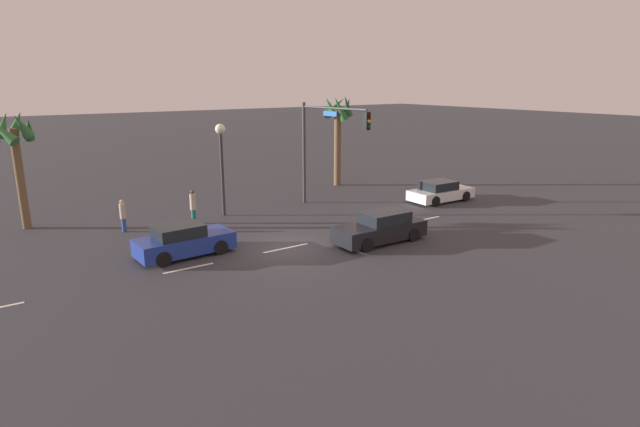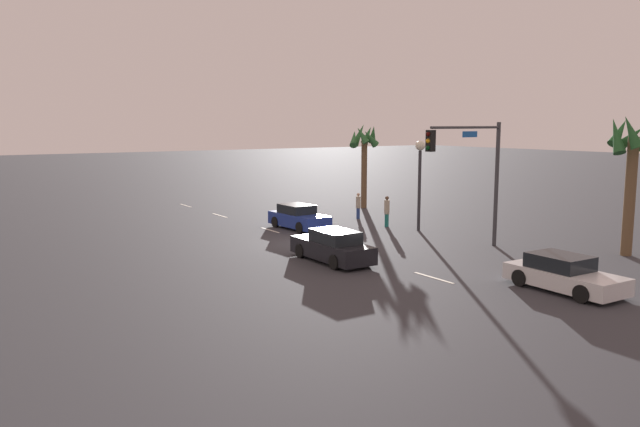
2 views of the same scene
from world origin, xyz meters
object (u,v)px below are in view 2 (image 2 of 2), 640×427
(palm_tree_0, at_px, (632,155))
(palm_tree_1, at_px, (364,145))
(car_0, at_px, (564,274))
(pedestrian_1, at_px, (387,210))
(car_2, at_px, (299,218))
(pedestrian_0, at_px, (358,205))
(car_1, at_px, (333,247))
(streetlamp, at_px, (420,166))
(traffic_signal, at_px, (475,163))

(palm_tree_0, distance_m, palm_tree_1, 20.07)
(car_0, distance_m, palm_tree_1, 24.01)
(car_0, bearing_deg, palm_tree_0, 106.32)
(pedestrian_1, height_order, palm_tree_1, palm_tree_1)
(palm_tree_1, bearing_deg, palm_tree_0, 0.23)
(car_2, bearing_deg, pedestrian_0, 103.09)
(car_0, xyz_separation_m, car_2, (-17.08, -0.99, 0.05))
(pedestrian_0, distance_m, palm_tree_1, 6.50)
(car_2, height_order, pedestrian_1, pedestrian_1)
(car_0, xyz_separation_m, pedestrian_0, (-18.30, 4.26, 0.28))
(palm_tree_1, bearing_deg, car_0, -19.15)
(car_1, height_order, streetlamp, streetlamp)
(palm_tree_0, bearing_deg, car_0, -73.68)
(streetlamp, bearing_deg, pedestrian_1, -161.72)
(car_2, distance_m, pedestrian_1, 5.29)
(palm_tree_1, bearing_deg, pedestrian_1, -27.85)
(car_2, relative_size, pedestrian_0, 2.54)
(car_2, height_order, streetlamp, streetlamp)
(car_0, height_order, pedestrian_1, pedestrian_1)
(palm_tree_0, bearing_deg, car_1, -117.66)
(car_1, height_order, palm_tree_1, palm_tree_1)
(car_2, relative_size, traffic_signal, 0.69)
(traffic_signal, height_order, palm_tree_1, palm_tree_1)
(car_1, relative_size, streetlamp, 0.89)
(car_2, height_order, palm_tree_0, palm_tree_0)
(car_0, relative_size, palm_tree_1, 0.70)
(car_2, height_order, palm_tree_1, palm_tree_1)
(car_0, bearing_deg, pedestrian_1, 165.70)
(traffic_signal, relative_size, palm_tree_0, 0.94)
(pedestrian_1, bearing_deg, streetlamp, 18.28)
(car_1, relative_size, palm_tree_1, 0.74)
(traffic_signal, bearing_deg, car_0, -21.07)
(car_1, xyz_separation_m, palm_tree_1, (-13.69, 12.10, 3.87))
(car_0, distance_m, streetlamp, 13.86)
(car_1, xyz_separation_m, pedestrian_0, (-9.61, 8.59, 0.22))
(car_1, height_order, palm_tree_0, palm_tree_0)
(traffic_signal, bearing_deg, car_1, -103.26)
(car_2, bearing_deg, car_1, -21.71)
(palm_tree_1, bearing_deg, car_1, -41.48)
(palm_tree_0, bearing_deg, traffic_signal, -132.58)
(palm_tree_0, bearing_deg, palm_tree_1, -179.77)
(car_2, bearing_deg, palm_tree_0, 30.89)
(car_0, bearing_deg, streetlamp, 160.77)
(car_0, bearing_deg, car_2, -176.69)
(streetlamp, bearing_deg, car_2, -128.46)
(car_0, relative_size, car_1, 0.95)
(pedestrian_0, bearing_deg, streetlamp, 1.99)
(streetlamp, bearing_deg, pedestrian_0, -178.01)
(car_1, relative_size, pedestrian_1, 2.49)
(streetlamp, height_order, palm_tree_0, palm_tree_0)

